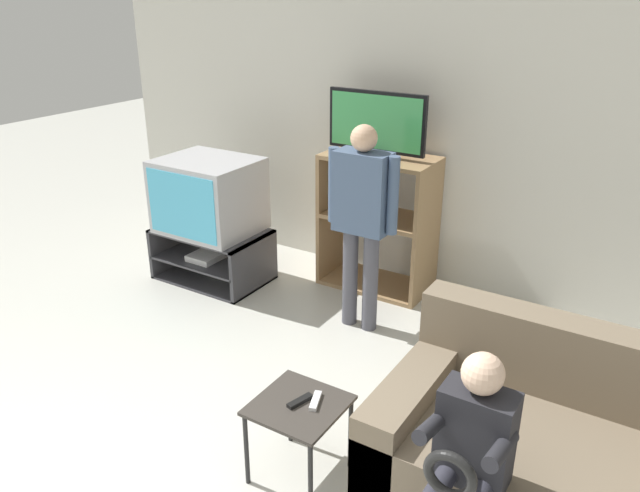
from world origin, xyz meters
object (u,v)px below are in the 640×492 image
at_px(person_seated_child, 468,454).
at_px(tv_stand, 213,255).
at_px(television_main, 209,195).
at_px(couch, 548,458).
at_px(television_flat, 376,126).
at_px(snack_table, 299,414).
at_px(person_standing_adult, 362,211).
at_px(media_shelf, 378,222).
at_px(remote_control_white, 315,401).
at_px(remote_control_black, 300,401).

bearing_deg(person_seated_child, tv_stand, 149.73).
relative_size(tv_stand, television_main, 1.19).
bearing_deg(couch, television_flat, 137.24).
distance_m(snack_table, person_standing_adult, 1.66).
bearing_deg(tv_stand, television_main, 118.01).
relative_size(snack_table, person_seated_child, 0.43).
bearing_deg(snack_table, television_main, 141.10).
xyz_separation_m(media_shelf, snack_table, (0.69, -2.16, -0.19)).
distance_m(television_flat, couch, 2.69).
relative_size(media_shelf, remote_control_white, 7.69).
bearing_deg(snack_table, person_standing_adult, 107.70).
bearing_deg(television_flat, person_seated_child, -54.46).
xyz_separation_m(remote_control_black, couch, (1.10, 0.44, -0.17)).
height_order(tv_stand, television_flat, television_flat).
distance_m(snack_table, remote_control_black, 0.07).
bearing_deg(media_shelf, person_seated_child, -55.27).
height_order(media_shelf, couch, media_shelf).
distance_m(television_main, media_shelf, 1.39).
distance_m(tv_stand, remote_control_white, 2.49).
bearing_deg(remote_control_black, snack_table, -77.21).
relative_size(television_main, person_standing_adult, 0.51).
distance_m(television_main, television_flat, 1.47).
relative_size(media_shelf, snack_table, 2.53).
height_order(remote_control_white, person_standing_adult, person_standing_adult).
distance_m(snack_table, remote_control_white, 0.11).
xyz_separation_m(tv_stand, television_flat, (1.21, 0.59, 1.13)).
relative_size(television_main, media_shelf, 0.69).
height_order(tv_stand, person_standing_adult, person_standing_adult).
height_order(snack_table, remote_control_black, remote_control_black).
bearing_deg(couch, person_seated_child, -112.17).
relative_size(television_flat, person_seated_child, 0.78).
height_order(couch, person_seated_child, person_seated_child).
relative_size(remote_control_white, person_standing_adult, 0.10).
height_order(tv_stand, remote_control_black, remote_control_black).
bearing_deg(tv_stand, person_standing_adult, -1.47).
xyz_separation_m(tv_stand, person_seated_child, (2.80, -1.63, 0.39)).
height_order(person_standing_adult, person_seated_child, person_standing_adult).
xyz_separation_m(television_main, television_flat, (1.22, 0.58, 0.60)).
bearing_deg(person_seated_child, media_shelf, 124.73).
bearing_deg(person_seated_child, snack_table, 173.92).
bearing_deg(media_shelf, snack_table, -72.39).
relative_size(media_shelf, remote_control_black, 7.69).
bearing_deg(snack_table, person_seated_child, -6.08).
bearing_deg(person_seated_child, television_main, 149.55).
relative_size(television_flat, person_standing_adult, 0.54).
distance_m(media_shelf, television_flat, 0.78).
xyz_separation_m(television_main, person_seated_child, (2.81, -1.65, -0.13)).
height_order(television_main, person_standing_adult, person_standing_adult).
bearing_deg(television_flat, remote_control_black, -71.41).
bearing_deg(remote_control_black, tv_stand, 156.96).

